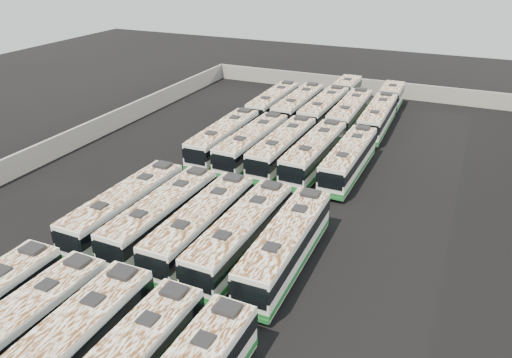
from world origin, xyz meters
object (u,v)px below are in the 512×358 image
bus_midfront_far_left (126,208)px  bus_midback_right (314,153)px  bus_midfront_left (163,215)px  bus_back_far_left (273,104)px  bus_front_center (60,357)px  bus_back_left (299,106)px  bus_front_left (13,336)px  bus_midback_far_right (349,159)px  bus_midback_center (283,148)px  bus_back_center (332,103)px  bus_midback_left (252,144)px  bus_midfront_right (241,235)px  bus_back_far_right (383,110)px  bus_midfront_far_right (286,246)px  bus_midfront_center (202,225)px  bus_back_right (350,113)px  bus_midback_far_left (224,139)px

bus_midfront_far_left → bus_midback_right: 18.48m
bus_midfront_left → bus_back_far_left: 29.05m
bus_front_center → bus_midback_right: (3.13, 29.19, -0.02)m
bus_back_left → bus_front_left: bearing=-89.8°
bus_front_left → bus_midback_far_right: bus_front_left is taller
bus_midfront_far_left → bus_midback_right: bus_midback_right is taller
bus_front_center → bus_back_left: 42.61m
bus_midback_center → bus_back_left: bearing=104.4°
bus_front_center → bus_back_center: 45.63m
bus_midback_left → bus_midback_center: (3.11, 0.22, -0.01)m
bus_midfront_right → bus_back_far_left: size_ratio=1.03×
bus_midback_right → bus_back_center: 16.73m
bus_front_center → bus_midback_far_right: bearing=77.1°
bus_midback_left → bus_back_far_right: size_ratio=0.66×
bus_midback_far_right → bus_back_center: 17.56m
bus_front_left → bus_midfront_far_right: (9.61, 13.28, 0.04)m
bus_midfront_far_left → bus_back_left: bus_back_left is taller
bus_midfront_center → bus_back_center: 32.17m
bus_midfront_right → bus_midback_left: bus_midback_left is taller
bus_midfront_far_left → bus_midfront_center: (6.43, 0.11, 0.01)m
bus_back_left → bus_back_right: bearing=-1.7°
bus_midback_far_left → bus_back_far_right: (12.67, 16.23, -0.04)m
bus_midback_far_right → bus_back_right: bus_back_right is taller
bus_midfront_center → bus_midfront_right: bearing=-0.6°
bus_midback_far_left → bus_midback_left: 3.23m
bus_midback_right → bus_back_left: (-6.33, 13.30, -0.00)m
bus_front_left → bus_back_center: bus_back_center is taller
bus_midback_right → bus_midfront_center: bearing=-99.7°
bus_front_center → bus_back_right: size_ratio=1.00×
bus_front_center → bus_back_far_left: 42.89m
bus_back_far_right → bus_front_center: bearing=-99.1°
bus_back_right → bus_front_left: bearing=-99.3°
bus_midback_far_left → bus_midfront_far_right: bearing=-51.5°
bus_front_left → bus_back_far_left: size_ratio=1.00×
bus_front_left → bus_midfront_left: bearing=91.3°
bus_back_center → bus_back_far_right: bearing=-0.8°
bus_midfront_far_left → bus_back_far_left: bearing=91.2°
bus_midfront_far_left → bus_midback_far_right: size_ratio=1.03×
bus_front_left → bus_back_far_left: bearing=95.6°
bus_midback_left → bus_midback_right: size_ratio=1.00×
bus_front_center → bus_midback_left: (-3.18, 29.01, -0.02)m
bus_front_left → bus_back_left: (0.06, 42.34, 0.05)m
bus_midfront_center → bus_midback_far_left: bus_midfront_center is taller
bus_midfront_left → bus_midfront_right: bus_midfront_right is taller
bus_front_left → bus_midfront_right: bus_midfront_right is taller
bus_midback_right → bus_back_far_left: 16.31m
bus_midfront_right → bus_midback_far_left: bearing=122.4°
bus_back_far_right → bus_midfront_far_left: bearing=-112.8°
bus_midback_far_left → bus_back_right: bus_back_right is taller
bus_midfront_right → bus_back_right: (0.01, 28.84, 0.02)m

